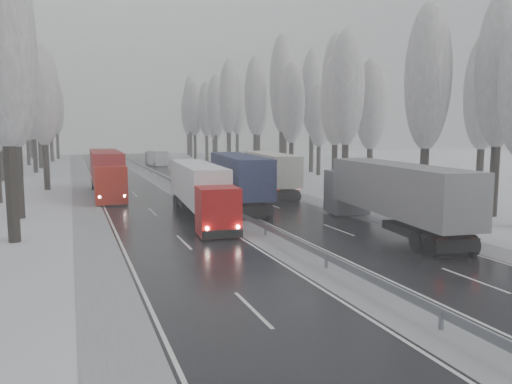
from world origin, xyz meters
TOP-DOWN VIEW (x-y plane):
  - ground at (0.00, 0.00)m, footprint 260.00×260.00m
  - carriageway_right at (5.25, 30.00)m, footprint 7.50×200.00m
  - carriageway_left at (-5.25, 30.00)m, footprint 7.50×200.00m
  - median_slush at (0.00, 30.00)m, footprint 3.00×200.00m
  - shoulder_right at (10.20, 30.00)m, footprint 2.40×200.00m
  - shoulder_left at (-10.20, 30.00)m, footprint 2.40×200.00m
  - median_guardrail at (0.00, 29.99)m, footprint 0.12×200.00m
  - tree_15 at (19.28, 12.71)m, footprint 3.60×3.60m
  - tree_16 at (15.04, 15.67)m, footprint 3.60×3.60m
  - tree_17 at (24.68, 19.67)m, footprint 3.60×3.60m
  - tree_18 at (14.51, 27.03)m, footprint 3.60×3.60m
  - tree_19 at (20.02, 31.03)m, footprint 3.60×3.60m
  - tree_20 at (17.90, 35.17)m, footprint 3.60×3.60m
  - tree_21 at (20.12, 39.17)m, footprint 3.60×3.60m
  - tree_22 at (17.02, 45.60)m, footprint 3.60×3.60m
  - tree_23 at (23.31, 49.60)m, footprint 3.60×3.60m
  - tree_24 at (17.90, 51.02)m, footprint 3.60×3.60m
  - tree_25 at (24.81, 55.02)m, footprint 3.60×3.60m
  - tree_26 at (17.56, 61.27)m, footprint 3.60×3.60m
  - tree_27 at (24.72, 65.27)m, footprint 3.60×3.60m
  - tree_28 at (16.34, 71.95)m, footprint 3.60×3.60m
  - tree_29 at (23.71, 75.95)m, footprint 3.60×3.60m
  - tree_30 at (16.56, 81.70)m, footprint 3.60×3.60m
  - tree_31 at (22.48, 85.70)m, footprint 3.60×3.60m
  - tree_32 at (16.63, 89.21)m, footprint 3.60×3.60m
  - tree_33 at (19.77, 93.21)m, footprint 3.60×3.60m
  - tree_34 at (15.73, 96.32)m, footprint 3.60×3.60m
  - tree_35 at (24.94, 100.32)m, footprint 3.60×3.60m
  - tree_36 at (17.04, 106.16)m, footprint 3.60×3.60m
  - tree_37 at (24.02, 110.16)m, footprint 3.60×3.60m
  - tree_38 at (18.73, 116.73)m, footprint 3.60×3.60m
  - tree_39 at (21.55, 120.73)m, footprint 3.60×3.60m
  - tree_56 at (-14.71, 15.70)m, footprint 3.60×3.60m
  - tree_58 at (-15.13, 24.57)m, footprint 3.60×3.60m
  - tree_62 at (-13.94, 43.73)m, footprint 3.60×3.60m
  - tree_64 at (-18.26, 52.71)m, footprint 3.60×3.60m
  - tree_66 at (-18.16, 62.35)m, footprint 3.60×3.60m
  - tree_67 at (-19.54, 66.35)m, footprint 3.60×3.60m
  - tree_68 at (-16.58, 69.11)m, footprint 3.60×3.60m
  - tree_69 at (-21.42, 73.11)m, footprint 3.60×3.60m
  - tree_70 at (-16.33, 79.19)m, footprint 3.60×3.60m
  - tree_71 at (-21.09, 83.19)m, footprint 3.60×3.60m
  - tree_72 at (-18.93, 88.54)m, footprint 3.60×3.60m
  - tree_73 at (-21.82, 92.54)m, footprint 3.60×3.60m
  - tree_74 at (-15.07, 99.33)m, footprint 3.60×3.60m
  - tree_75 at (-24.20, 103.33)m, footprint 3.60×3.60m
  - tree_76 at (-14.05, 108.72)m, footprint 3.60×3.60m
  - tree_77 at (-19.66, 112.72)m, footprint 3.60×3.60m
  - tree_78 at (-17.56, 115.31)m, footprint 3.60×3.60m
  - tree_79 at (-20.33, 119.31)m, footprint 3.60×3.60m
  - truck_grey_tarp at (8.19, 10.73)m, footprint 4.94×17.83m
  - truck_blue_box at (2.29, 24.84)m, footprint 4.96×17.80m
  - truck_cream_box at (8.19, 32.13)m, footprint 4.72×16.89m
  - box_truck_distant at (3.81, 78.04)m, footprint 3.27×7.91m
  - truck_red_white at (-2.37, 19.50)m, footprint 3.70×16.11m
  - truck_red_red at (-7.98, 36.01)m, footprint 3.08×17.75m

SIDE VIEW (x-z plane):
  - ground at x=0.00m, z-range 0.00..0.00m
  - carriageway_right at x=5.25m, z-range 0.00..0.03m
  - carriageway_left at x=-5.25m, z-range 0.00..0.03m
  - median_slush at x=0.00m, z-range 0.00..0.04m
  - shoulder_right at x=10.20m, z-range 0.00..0.04m
  - shoulder_left at x=-10.20m, z-range 0.00..0.04m
  - median_guardrail at x=0.00m, z-range 0.22..0.98m
  - box_truck_distant at x=3.81m, z-range 0.03..2.89m
  - truck_red_white at x=-2.37m, z-range 0.34..4.44m
  - truck_cream_box at x=8.19m, z-range 0.36..4.65m
  - truck_blue_box at x=2.29m, z-range 0.38..4.90m
  - truck_grey_tarp at x=8.19m, z-range 0.38..4.91m
  - truck_red_red at x=-7.98m, z-range 0.38..4.92m
  - tree_23 at x=23.31m, z-range 1.99..15.54m
  - tree_77 at x=-19.66m, z-range 2.10..16.42m
  - tree_33 at x=19.77m, z-range 2.10..16.42m
  - tree_19 at x=20.02m, z-range 2.13..16.70m
  - tree_72 at x=-18.93m, z-range 2.21..17.31m
  - tree_66 at x=-18.16m, z-range 2.22..17.45m
  - tree_64 at x=-18.26m, z-range 2.25..17.67m
  - tree_17 at x=24.68m, z-range 2.27..17.80m
  - tree_20 at x=17.90m, z-range 2.29..18.00m
  - tree_22 at x=17.02m, z-range 2.31..18.17m
  - tree_62 at x=-13.94m, z-range 2.34..18.38m
  - tree_39 at x=21.55m, z-range 2.36..18.54m
  - tree_37 at x=24.02m, z-range 2.38..18.75m
  - tree_16 at x=15.04m, z-range 2.40..18.93m
  - tree_18 at x=14.51m, z-range 2.41..18.99m
  - tree_68 at x=-16.58m, z-range 2.42..19.07m
  - tree_79 at x=-20.33m, z-range 2.48..19.54m
  - tree_70 at x=-16.33m, z-range 2.48..19.57m
  - tree_67 at x=-19.54m, z-range 2.48..19.58m
  - tree_15 at x=19.28m, z-range 2.49..19.62m
  - tree_58 at x=-15.13m, z-range 2.50..19.71m
  - tree_73 at x=-21.82m, z-range 2.50..19.72m
  - tree_32 at x=16.63m, z-range 2.51..19.85m
  - tree_27 at x=24.72m, z-range 2.55..20.17m
  - tree_34 at x=15.73m, z-range 2.55..20.19m
  - tree_30 at x=16.56m, z-range 2.59..20.45m
  - tree_38 at x=18.73m, z-range 2.60..20.58m
  - tree_29 at x=23.71m, z-range 2.62..20.73m
  - tree_56 at x=-14.71m, z-range 2.62..20.75m
  - tree_35 at x=24.94m, z-range 2.64..20.89m
  - tree_76 at x=-14.05m, z-range 2.68..21.23m
  - tree_31 at x=22.48m, z-range 2.68..21.26m
  - tree_75 at x=-24.20m, z-range 2.69..21.29m
  - tree_21 at x=20.12m, z-range 2.69..21.31m
  - tree_26 at x=17.56m, z-range 2.71..21.49m
  - tree_69 at x=-21.42m, z-range 2.79..22.13m
  - tree_25 at x=24.81m, z-range 2.80..22.24m
  - tree_78 at x=-17.56m, z-range 2.81..22.37m
  - tree_71 at x=-21.09m, z-range 2.82..22.43m
  - tree_28 at x=16.34m, z-range 2.82..22.45m
  - tree_74 at x=-15.07m, z-range 2.83..22.52m
  - tree_36 at x=17.04m, z-range 2.91..23.13m
  - tree_24 at x=17.90m, z-range 2.94..23.43m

